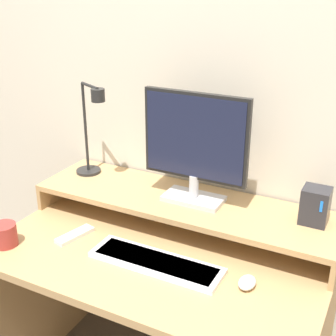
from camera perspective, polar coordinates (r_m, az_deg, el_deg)
name	(u,v)px	position (r m, az deg, el deg)	size (l,w,h in m)	color
wall_back	(208,77)	(1.83, 4.85, 10.95)	(6.00, 0.05, 2.50)	beige
desk	(160,295)	(1.82, -0.98, -15.23)	(1.19, 0.72, 0.70)	tan
monitor_shelf	(184,203)	(1.81, 1.92, -4.32)	(1.19, 0.33, 0.11)	tan
monitor	(195,145)	(1.71, 3.30, 2.77)	(0.40, 0.12, 0.42)	#BCBCC1
desk_lamp	(92,130)	(1.95, -9.28, 4.53)	(0.19, 0.13, 0.40)	black
router_dock	(315,206)	(1.69, 17.51, -4.41)	(0.09, 0.09, 0.13)	#28282D
keyboard	(156,262)	(1.62, -1.48, -11.41)	(0.47, 0.13, 0.02)	white
mouse	(247,282)	(1.54, 9.62, -13.60)	(0.05, 0.08, 0.03)	white
remote_control	(75,235)	(1.81, -11.30, -8.03)	(0.08, 0.16, 0.02)	white
mug	(4,235)	(1.81, -19.31, -7.70)	(0.09, 0.09, 0.08)	#9E332D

